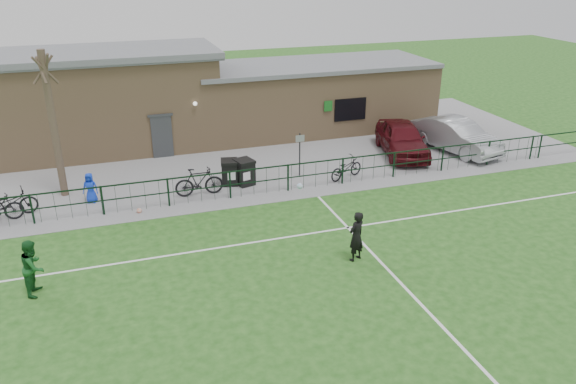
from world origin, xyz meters
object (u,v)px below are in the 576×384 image
object	(u,v)px
ball_ground	(139,211)
wheelie_bin_left	(230,173)
sign_post	(300,155)
car_maroon	(402,138)
bicycle_e	(346,168)
bicycle_c	(8,204)
bare_tree	(53,126)
spectator_child	(90,188)
outfield_player	(33,267)
wheelie_bin_right	(244,173)
bicycle_d	(199,182)
car_silver	(456,136)

from	to	relation	value
ball_ground	wheelie_bin_left	bearing A→B (deg)	23.79
sign_post	car_maroon	size ratio (longest dim) A/B	0.41
sign_post	bicycle_e	world-z (taller)	sign_post
wheelie_bin_left	car_maroon	size ratio (longest dim) A/B	0.21
bicycle_c	ball_ground	world-z (taller)	bicycle_c
bare_tree	spectator_child	distance (m)	2.82
sign_post	outfield_player	xyz separation A→B (m)	(-10.58, -6.47, -0.15)
wheelie_bin_right	bicycle_c	world-z (taller)	bicycle_c
spectator_child	ball_ground	size ratio (longest dim) A/B	6.22
bare_tree	bicycle_d	xyz separation A→B (m)	(5.35, -1.81, -2.38)
bicycle_c	outfield_player	world-z (taller)	outfield_player
car_silver	outfield_player	xyz separation A→B (m)	(-19.22, -7.20, 0.03)
wheelie_bin_left	wheelie_bin_right	size ratio (longest dim) A/B	0.97
car_maroon	ball_ground	distance (m)	13.40
wheelie_bin_left	car_maroon	world-z (taller)	car_maroon
car_maroon	car_silver	bearing A→B (deg)	5.49
ball_ground	car_silver	bearing A→B (deg)	8.93
wheelie_bin_left	ball_ground	xyz separation A→B (m)	(-4.02, -1.77, -0.43)
bare_tree	bicycle_e	xyz separation A→B (m)	(11.90, -1.99, -2.49)
car_silver	bicycle_d	bearing A→B (deg)	172.92
bare_tree	wheelie_bin_right	size ratio (longest dim) A/B	5.72
bare_tree	bicycle_c	xyz separation A→B (m)	(-1.90, -1.61, -2.43)
bare_tree	wheelie_bin_left	world-z (taller)	bare_tree
wheelie_bin_right	bicycle_e	world-z (taller)	wheelie_bin_right
wheelie_bin_right	bicycle_d	xyz separation A→B (m)	(-2.07, -0.58, 0.08)
outfield_player	ball_ground	xyz separation A→B (m)	(3.33, 4.71, -0.77)
spectator_child	outfield_player	world-z (taller)	outfield_player
bare_tree	car_silver	xyz separation A→B (m)	(18.69, -0.27, -2.17)
wheelie_bin_left	outfield_player	bearing A→B (deg)	-127.33
car_maroon	bicycle_c	distance (m)	17.85
sign_post	bicycle_c	size ratio (longest dim) A/B	0.96
car_maroon	wheelie_bin_right	bearing A→B (deg)	-156.52
spectator_child	car_silver	bearing A→B (deg)	18.69
wheelie_bin_right	sign_post	bearing A→B (deg)	-10.41
bicycle_c	outfield_player	bearing A→B (deg)	179.30
wheelie_bin_left	outfield_player	xyz separation A→B (m)	(-7.35, -6.48, 0.34)
bicycle_c	bicycle_e	xyz separation A→B (m)	(13.80, -0.38, -0.05)
bare_tree	wheelie_bin_left	xyz separation A→B (m)	(6.82, -1.00, -2.47)
car_maroon	ball_ground	world-z (taller)	car_maroon
wheelie_bin_right	bicycle_c	bearing A→B (deg)	166.92
bare_tree	bicycle_d	size ratio (longest dim) A/B	3.00
wheelie_bin_right	ball_ground	bearing A→B (deg)	-177.08
wheelie_bin_right	spectator_child	distance (m)	6.35
wheelie_bin_right	bicycle_e	xyz separation A→B (m)	(4.48, -0.76, -0.03)
bicycle_d	bicycle_e	distance (m)	6.56
bicycle_d	ball_ground	distance (m)	2.77
car_maroon	spectator_child	distance (m)	14.84
car_maroon	sign_post	bearing A→B (deg)	-154.57
outfield_player	bicycle_e	bearing A→B (deg)	-54.17
car_silver	outfield_player	size ratio (longest dim) A/B	2.85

